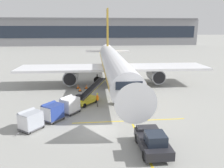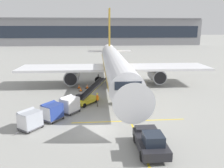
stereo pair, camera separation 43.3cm
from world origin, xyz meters
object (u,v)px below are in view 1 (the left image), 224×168
Objects in this scene: baggage_cart_lead at (70,105)px; baggage_cart_second at (52,112)px; safety_cone_nose_mark at (80,89)px; safety_cone_wingtip at (86,87)px; safety_cone_engine_keepout at (78,87)px; ground_crew_by_loader at (68,104)px; ground_crew_by_carts at (97,99)px; pushback_tug at (153,141)px; belt_loader at (87,97)px; parked_airplane at (114,65)px; baggage_cart_third at (30,120)px.

baggage_cart_lead and baggage_cart_second have the same top height.
safety_cone_wingtip is at bearing 57.23° from safety_cone_nose_mark.
safety_cone_engine_keepout is 1.09× the size of safety_cone_nose_mark.
safety_cone_nose_mark is at bearing 83.83° from ground_crew_by_loader.
baggage_cart_second is at bearing -141.45° from ground_crew_by_carts.
pushback_tug is at bearing -69.97° from ground_crew_by_carts.
safety_cone_engine_keepout is (2.09, 12.76, -0.68)m from baggage_cart_second.
baggage_cart_second is 2.60m from ground_crew_by_loader.
ground_crew_by_carts is 2.85× the size of safety_cone_nose_mark.
belt_loader reaches higher than baggage_cart_second.
ground_crew_by_loader reaches higher than safety_cone_engine_keepout.
ground_crew_by_loader and ground_crew_by_carts have the same top height.
ground_crew_by_carts is (3.26, 1.83, -0.00)m from baggage_cart_lead.
parked_airplane is 61.11× the size of safety_cone_wingtip.
pushback_tug is 19.14m from safety_cone_nose_mark.
baggage_cart_second reaches higher than safety_cone_engine_keepout.
baggage_cart_lead reaches higher than safety_cone_wingtip.
pushback_tug is at bearing -51.04° from ground_crew_by_loader.
belt_loader reaches higher than safety_cone_nose_mark.
baggage_cart_lead is (-6.48, -12.77, -2.47)m from parked_airplane.
safety_cone_engine_keepout is (0.46, 10.69, -0.68)m from baggage_cart_lead.
safety_cone_wingtip is at bearing 99.55° from ground_crew_by_carts.
safety_cone_nose_mark is (0.37, -1.69, -0.03)m from safety_cone_engine_keepout.
baggage_cart_second is at bearing -125.00° from belt_loader.
safety_cone_engine_keepout is at bearing 75.42° from baggage_cart_third.
ground_crew_by_loader is (-7.36, 9.10, 0.17)m from pushback_tug.
safety_cone_wingtip is 1.12× the size of safety_cone_nose_mark.
baggage_cart_second is 13.06m from safety_cone_wingtip.
pushback_tug reaches higher than ground_crew_by_carts.
baggage_cart_third reaches higher than ground_crew_by_carts.
ground_crew_by_carts is 9.32m from safety_cone_engine_keepout.
safety_cone_nose_mark is (-6.39, 18.04, -0.53)m from pushback_tug.
parked_airplane is 6.07m from safety_cone_wingtip.
belt_loader is at bearing 113.21° from pushback_tug.
safety_cone_wingtip is at bearing 74.77° from baggage_cart_second.
ground_crew_by_carts is at bearing 41.62° from baggage_cart_third.
safety_cone_wingtip is at bearing -7.62° from safety_cone_engine_keepout.
baggage_cart_lead is 0.16m from ground_crew_by_loader.
baggage_cart_lead is 1.00× the size of baggage_cart_third.
baggage_cart_lead is at bearing -150.70° from ground_crew_by_carts.
ground_crew_by_loader is at bearing -125.09° from belt_loader.
baggage_cart_third is 8.88m from ground_crew_by_carts.
parked_airplane is 23.98× the size of ground_crew_by_carts.
belt_loader is at bearing 57.32° from baggage_cart_lead.
safety_cone_engine_keepout is (-2.80, 8.87, -0.68)m from ground_crew_by_carts.
safety_cone_engine_keepout reaches higher than safety_cone_nose_mark.
pushback_tug reaches higher than ground_crew_by_loader.
ground_crew_by_carts reaches higher than safety_cone_nose_mark.
baggage_cart_lead is 9.07m from safety_cone_nose_mark.
parked_airplane is at bearing 25.72° from safety_cone_wingtip.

